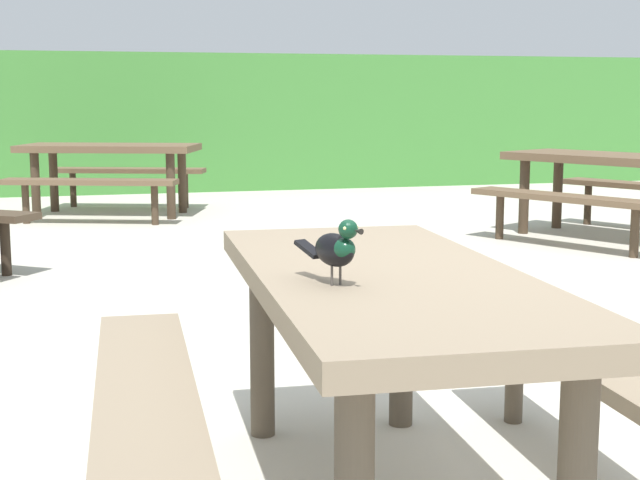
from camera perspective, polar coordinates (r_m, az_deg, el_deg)
The scene contains 6 objects.
ground_plane at distance 3.35m, azimuth 8.15°, elevation -13.12°, with size 60.00×60.00×0.00m, color beige.
hedge_wall at distance 13.08m, azimuth -9.63°, elevation 7.12°, with size 28.00×1.87×1.78m, color #428438.
picnic_table_foreground at distance 2.79m, azimuth 3.96°, elevation -5.55°, with size 1.77×1.84×0.74m.
bird_grackle at distance 2.50m, azimuth 1.03°, elevation -0.47°, with size 0.14×0.28×0.18m.
picnic_table_mid_right at distance 8.52m, azimuth 17.24°, elevation 3.76°, with size 2.28×2.29×0.74m.
picnic_table_far_centre at distance 10.03m, azimuth -12.66°, elevation 4.64°, with size 2.17×2.15×0.74m.
Camera 1 is at (-1.24, -2.85, 1.25)m, focal length 52.65 mm.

